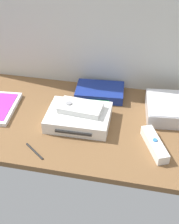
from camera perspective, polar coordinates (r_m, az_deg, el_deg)
ground_plane at (r=105.71cm, az=0.00°, el=-2.16°), size 100.00×48.00×2.00cm
back_wall at (r=111.35cm, az=2.75°, el=19.33°), size 110.00×1.20×64.00cm
game_console at (r=103.30cm, az=-2.04°, el=-1.00°), size 21.32×16.83×4.40cm
mini_computer at (r=110.17cm, az=15.00°, el=0.60°), size 18.67×18.67×5.30cm
network_router at (r=117.02cm, az=1.95°, el=3.80°), size 18.88×13.37×3.40cm
remote_wand at (r=96.27cm, az=12.03°, el=-5.90°), size 9.27×14.99×3.40cm
remote_classic_pad at (r=102.05cm, az=-1.74°, el=0.73°), size 15.00×9.13×2.40cm
stylus_pen at (r=95.29cm, az=-10.23°, el=-7.12°), size 7.60×5.99×0.70cm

